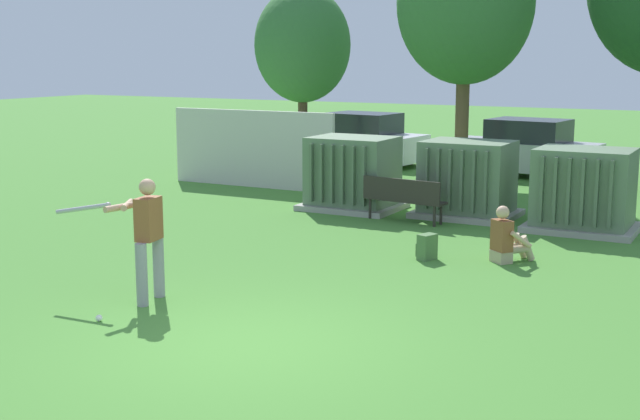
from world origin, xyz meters
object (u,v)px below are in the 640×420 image
Objects in this scene: park_bench at (403,197)px; parked_car_leftmost at (360,140)px; transformer_west at (353,174)px; backpack at (427,247)px; sports_ball at (99,318)px; parked_car_left_of_center at (524,149)px; transformer_mid_west at (467,180)px; batter at (145,233)px; seated_spectator at (507,240)px; transformer_mid_east at (584,191)px.

parked_car_leftmost is (-4.93, 8.19, 0.22)m from park_bench.
transformer_west reaches higher than park_bench.
transformer_west reaches higher than backpack.
park_bench is at bearing -28.86° from transformer_west.
sports_ball is 16.15m from parked_car_left_of_center.
transformer_west and transformer_mid_west have the same top height.
batter reaches higher than seated_spectator.
seated_spectator is 13.13m from parked_car_leftmost.
park_bench is at bearing -127.97° from transformer_mid_west.
parked_car_leftmost is at bearing 130.21° from transformer_mid_west.
transformer_west is 5.54m from seated_spectator.
transformer_mid_west and parked_car_leftmost have the same top height.
transformer_mid_east is 3.56m from park_bench.
seated_spectator is at bearing -100.02° from transformer_mid_east.
backpack is (0.68, -4.09, -0.57)m from transformer_mid_west.
transformer_mid_west reaches higher than backpack.
transformer_mid_west reaches higher than seated_spectator.
transformer_west is 1.84m from park_bench.
transformer_mid_west is 1.21× the size of batter.
backpack is at bearing -60.25° from park_bench.
transformer_west is at bearing -105.31° from parked_car_left_of_center.
park_bench is at bearing 82.45° from batter.
sports_ball is (-1.82, -9.30, -0.74)m from transformer_mid_west.
transformer_mid_west reaches higher than sports_ball.
transformer_mid_west is 4.18m from backpack.
parked_car_leftmost is (-5.88, 6.96, -0.04)m from transformer_mid_west.
parked_car_left_of_center is (-3.09, 7.13, -0.04)m from transformer_mid_east.
transformer_mid_west is 4.10m from seated_spectator.
seated_spectator reaches higher than backpack.
transformer_west is 23.33× the size of sports_ball.
batter is at bearing -85.20° from transformer_west.
backpack reaches higher than sports_ball.
park_bench is 0.42× the size of parked_car_left_of_center.
batter reaches higher than parked_car_leftmost.
transformer_west is 1.21× the size of batter.
sports_ball is at bearing -115.61° from backpack.
transformer_mid_east and parked_car_leftmost have the same top height.
seated_spectator is 0.22× the size of parked_car_leftmost.
transformer_west is 1.00× the size of transformer_mid_west.
sports_ball is at bearing -115.69° from transformer_mid_east.
sports_ball is at bearing -86.51° from batter.
transformer_west and parked_car_leftmost have the same top height.
park_bench is at bearing 140.35° from seated_spectator.
batter reaches higher than backpack.
transformer_mid_west is 1.00× the size of transformer_mid_east.
transformer_mid_west is 8.47m from batter.
transformer_mid_west is 6.81m from parked_car_left_of_center.
batter reaches higher than transformer_west.
parked_car_leftmost is at bearing 121.04° from park_bench.
transformer_mid_west is 0.48× the size of parked_car_leftmost.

